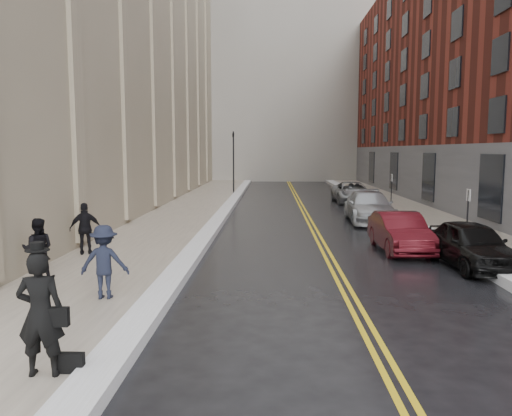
# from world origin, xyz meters

# --- Properties ---
(ground) EXTENTS (160.00, 160.00, 0.00)m
(ground) POSITION_xyz_m (0.00, 0.00, 0.00)
(ground) COLOR black
(ground) RESTS_ON ground
(sidewalk_left) EXTENTS (4.00, 64.00, 0.15)m
(sidewalk_left) POSITION_xyz_m (-4.50, 16.00, 0.07)
(sidewalk_left) COLOR gray
(sidewalk_left) RESTS_ON ground
(sidewalk_right) EXTENTS (3.00, 64.00, 0.15)m
(sidewalk_right) POSITION_xyz_m (9.00, 16.00, 0.07)
(sidewalk_right) COLOR gray
(sidewalk_right) RESTS_ON ground
(lane_stripe_a) EXTENTS (0.12, 64.00, 0.01)m
(lane_stripe_a) POSITION_xyz_m (2.38, 16.00, 0.00)
(lane_stripe_a) COLOR gold
(lane_stripe_a) RESTS_ON ground
(lane_stripe_b) EXTENTS (0.12, 64.00, 0.01)m
(lane_stripe_b) POSITION_xyz_m (2.62, 16.00, 0.00)
(lane_stripe_b) COLOR gold
(lane_stripe_b) RESTS_ON ground
(snow_ridge_left) EXTENTS (0.70, 60.80, 0.26)m
(snow_ridge_left) POSITION_xyz_m (-2.20, 16.00, 0.13)
(snow_ridge_left) COLOR white
(snow_ridge_left) RESTS_ON ground
(snow_ridge_right) EXTENTS (0.85, 60.80, 0.30)m
(snow_ridge_right) POSITION_xyz_m (7.15, 16.00, 0.15)
(snow_ridge_right) COLOR white
(snow_ridge_right) RESTS_ON ground
(tower_far_right) EXTENTS (22.00, 18.00, 44.00)m
(tower_far_right) POSITION_xyz_m (14.00, 66.00, 22.00)
(tower_far_right) COLOR slate
(tower_far_right) RESTS_ON ground
(traffic_signal) EXTENTS (0.18, 0.15, 5.20)m
(traffic_signal) POSITION_xyz_m (-2.60, 30.00, 3.08)
(traffic_signal) COLOR black
(traffic_signal) RESTS_ON ground
(parking_sign_near) EXTENTS (0.06, 0.35, 2.23)m
(parking_sign_near) POSITION_xyz_m (7.90, 8.00, 1.36)
(parking_sign_near) COLOR black
(parking_sign_near) RESTS_ON ground
(parking_sign_far) EXTENTS (0.06, 0.35, 2.23)m
(parking_sign_far) POSITION_xyz_m (7.90, 20.00, 1.36)
(parking_sign_far) COLOR black
(parking_sign_far) RESTS_ON ground
(car_black) EXTENTS (1.91, 4.35, 1.46)m
(car_black) POSITION_xyz_m (6.80, 4.77, 0.73)
(car_black) COLOR black
(car_black) RESTS_ON ground
(car_maroon) EXTENTS (1.57, 4.31, 1.41)m
(car_maroon) POSITION_xyz_m (5.20, 7.26, 0.71)
(car_maroon) COLOR #410B11
(car_maroon) RESTS_ON ground
(car_silver_near) EXTENTS (2.34, 5.44, 1.56)m
(car_silver_near) POSITION_xyz_m (5.54, 14.79, 0.78)
(car_silver_near) COLOR #A4A7AB
(car_silver_near) RESTS_ON ground
(car_silver_far) EXTENTS (2.48, 5.27, 1.46)m
(car_silver_far) POSITION_xyz_m (6.19, 24.25, 0.73)
(car_silver_far) COLOR #94979B
(car_silver_far) RESTS_ON ground
(pedestrian_main) EXTENTS (0.76, 0.53, 1.99)m
(pedestrian_main) POSITION_xyz_m (-3.07, -3.45, 1.15)
(pedestrian_main) COLOR black
(pedestrian_main) RESTS_ON sidewalk_left
(pedestrian_a) EXTENTS (0.96, 0.84, 1.69)m
(pedestrian_a) POSITION_xyz_m (-5.86, 2.36, 0.99)
(pedestrian_a) COLOR black
(pedestrian_a) RESTS_ON sidewalk_left
(pedestrian_b) EXTENTS (1.19, 0.74, 1.76)m
(pedestrian_b) POSITION_xyz_m (-3.46, 0.67, 1.03)
(pedestrian_b) COLOR black
(pedestrian_b) RESTS_ON sidewalk_left
(pedestrian_c) EXTENTS (1.11, 0.74, 1.76)m
(pedestrian_c) POSITION_xyz_m (-5.79, 5.67, 1.03)
(pedestrian_c) COLOR black
(pedestrian_c) RESTS_ON sidewalk_left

